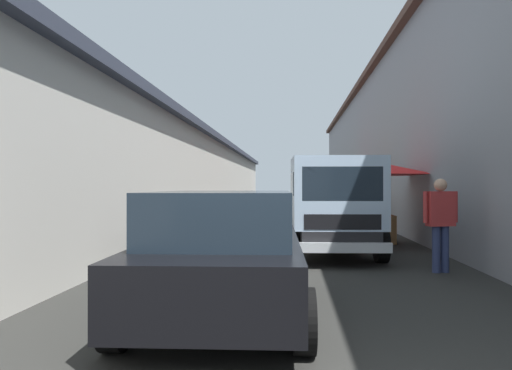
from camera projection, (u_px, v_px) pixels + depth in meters
The scene contains 10 objects.
ground at pixel (293, 232), 15.67m from camera, with size 90.00×90.00×0.00m, color #282826.
building_left_whitewash at pixel (117, 177), 18.42m from camera, with size 49.80×7.50×3.72m.
building_right_concrete at pixel (478, 139), 17.41m from camera, with size 49.80×7.50×6.49m.
fruit_stall_far_right at pixel (381, 180), 12.54m from camera, with size 2.80×2.80×2.20m.
fruit_stall_near_right at pixel (349, 184), 17.08m from camera, with size 2.14×2.14×2.18m.
fruit_stall_far_left at pixel (336, 179), 21.70m from camera, with size 2.85×2.85×2.28m.
hatchback_car at pixel (225, 252), 5.58m from camera, with size 3.95×2.01×1.45m.
delivery_truck at pixel (332, 208), 10.07m from camera, with size 4.99×2.14×2.08m.
vendor_by_crates at pixel (440, 218), 8.30m from camera, with size 0.31×0.64×1.65m.
parked_scooter at pixel (150, 242), 9.00m from camera, with size 1.69×0.48×1.14m.
Camera 1 is at (-2.22, 0.04, 1.51)m, focal length 33.31 mm.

